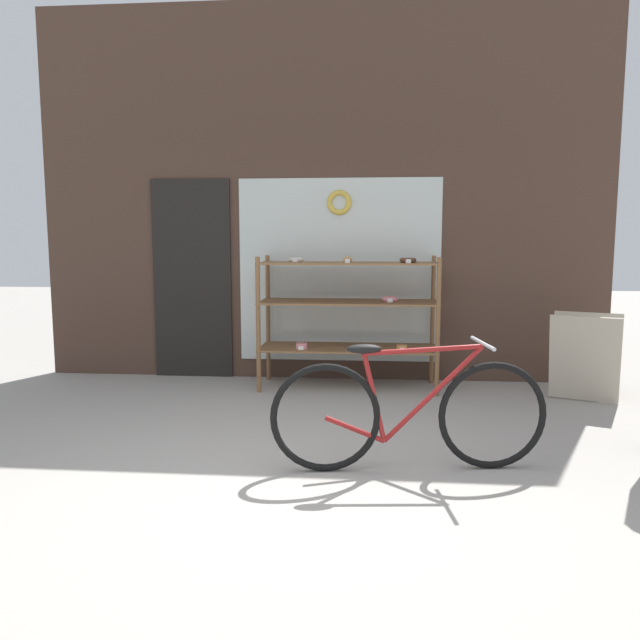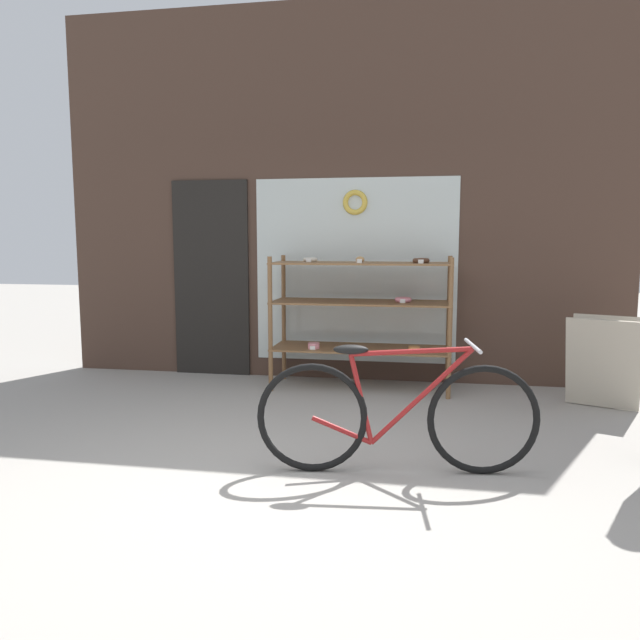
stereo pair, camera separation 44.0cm
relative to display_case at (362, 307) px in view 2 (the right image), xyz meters
The scene contains 5 objects.
ground_plane 2.74m from the display_case, 97.16° to the right, with size 30.00×30.00×0.00m, color gray.
storefront_facade 1.20m from the display_case, 129.17° to the left, with size 5.92×0.13×3.86m.
display_case is the anchor object (origin of this frame).
bicycle 2.31m from the display_case, 77.96° to the right, with size 1.77×0.46×0.84m.
sandwich_board 2.23m from the display_case, ahead, with size 0.69×0.57×0.80m.
Camera 2 is at (1.01, -3.47, 1.48)m, focal length 35.00 mm.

